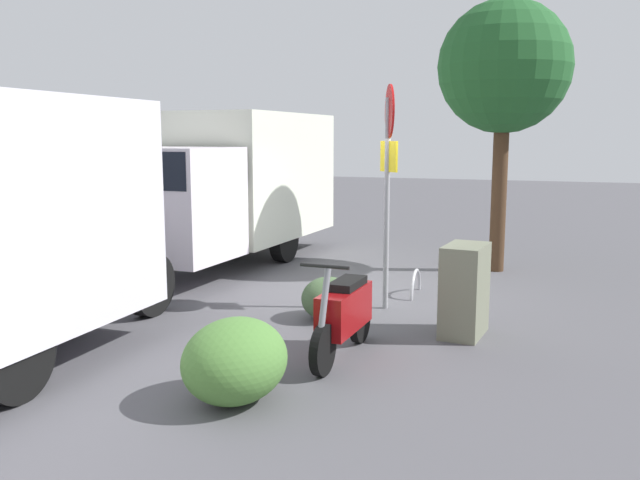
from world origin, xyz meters
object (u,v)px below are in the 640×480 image
at_px(motorcycle, 344,313).
at_px(stop_sign, 388,161).
at_px(street_tree, 504,69).
at_px(box_truck_near, 229,182).
at_px(utility_cabinet, 465,290).
at_px(bike_rack_hoop, 415,295).

xyz_separation_m(motorcycle, stop_sign, (-2.30, -0.09, 1.66)).
bearing_deg(street_tree, box_truck_near, -78.59).
bearing_deg(utility_cabinet, street_tree, -179.93).
bearing_deg(box_truck_near, utility_cabinet, 58.89).
relative_size(stop_sign, street_tree, 0.65).
bearing_deg(bike_rack_hoop, street_tree, 157.28).
bearing_deg(motorcycle, box_truck_near, -138.27).
distance_m(box_truck_near, street_tree, 5.64).
height_order(motorcycle, street_tree, street_tree).
bearing_deg(stop_sign, box_truck_near, -122.06).
xyz_separation_m(motorcycle, utility_cabinet, (-1.33, 1.18, 0.07)).
bearing_deg(stop_sign, street_tree, 159.79).
bearing_deg(bike_rack_hoop, box_truck_near, -109.22).
height_order(stop_sign, utility_cabinet, stop_sign).
height_order(box_truck_near, motorcycle, box_truck_near).
relative_size(box_truck_near, bike_rack_hoop, 8.66).
distance_m(motorcycle, stop_sign, 2.84).
xyz_separation_m(box_truck_near, motorcycle, (4.72, 3.94, -1.12)).
xyz_separation_m(utility_cabinet, bike_rack_hoop, (-1.96, -1.04, -0.59)).
height_order(box_truck_near, street_tree, street_tree).
relative_size(box_truck_near, motorcycle, 4.06).
distance_m(motorcycle, street_tree, 6.70).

